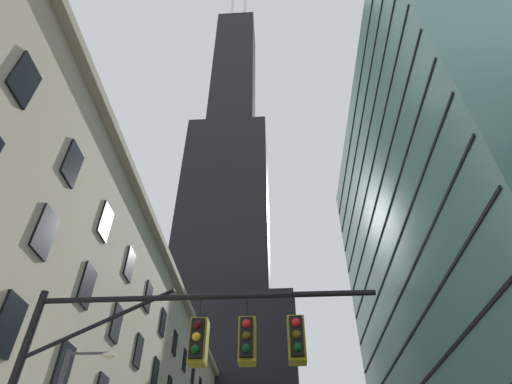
# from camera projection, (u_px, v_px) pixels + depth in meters

# --- Properties ---
(dark_skyscraper) EXTENTS (29.19, 29.19, 179.38)m
(dark_skyscraper) POSITION_uv_depth(u_px,v_px,m) (224.00, 257.00, 94.33)
(dark_skyscraper) COLOR black
(dark_skyscraper) RESTS_ON ground
(glass_office_midrise) EXTENTS (17.55, 45.66, 51.96)m
(glass_office_midrise) POSITION_uv_depth(u_px,v_px,m) (467.00, 249.00, 44.51)
(glass_office_midrise) COLOR slate
(glass_office_midrise) RESTS_ON ground
(traffic_signal_mast) EXTENTS (8.42, 0.63, 6.66)m
(traffic_signal_mast) POSITION_uv_depth(u_px,v_px,m) (180.00, 363.00, 9.21)
(traffic_signal_mast) COLOR black
(traffic_signal_mast) RESTS_ON sidewalk_left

